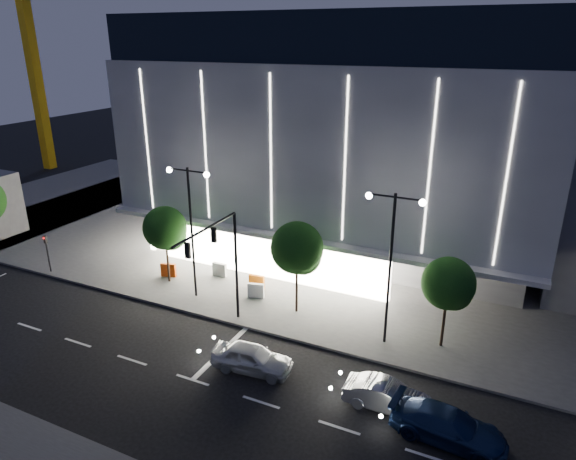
% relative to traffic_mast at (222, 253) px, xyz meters
% --- Properties ---
extents(ground, '(160.00, 160.00, 0.00)m').
position_rel_traffic_mast_xyz_m(ground, '(-1.00, -3.34, -5.03)').
color(ground, black).
rests_on(ground, ground).
extents(sidewalk_museum, '(70.00, 40.00, 0.15)m').
position_rel_traffic_mast_xyz_m(sidewalk_museum, '(4.00, 20.66, -4.95)').
color(sidewalk_museum, '#474747').
rests_on(sidewalk_museum, ground).
extents(museum, '(30.00, 25.80, 18.00)m').
position_rel_traffic_mast_xyz_m(museum, '(1.98, 18.97, 4.25)').
color(museum, '#4C4C51').
rests_on(museum, ground).
extents(traffic_mast, '(0.33, 5.89, 7.07)m').
position_rel_traffic_mast_xyz_m(traffic_mast, '(0.00, 0.00, 0.00)').
color(traffic_mast, black).
rests_on(traffic_mast, ground).
extents(street_lamp_west, '(3.16, 0.36, 9.00)m').
position_rel_traffic_mast_xyz_m(street_lamp_west, '(-4.00, 2.66, 0.93)').
color(street_lamp_west, black).
rests_on(street_lamp_west, ground).
extents(street_lamp_east, '(3.16, 0.36, 9.00)m').
position_rel_traffic_mast_xyz_m(street_lamp_east, '(9.00, 2.66, 0.93)').
color(street_lamp_east, black).
rests_on(street_lamp_east, ground).
extents(ped_signal_far, '(0.22, 0.24, 3.00)m').
position_rel_traffic_mast_xyz_m(ped_signal_far, '(-16.00, 1.16, -3.14)').
color(ped_signal_far, black).
rests_on(ped_signal_far, ground).
extents(tower_crane, '(32.00, 2.00, 28.50)m').
position_rel_traffic_mast_xyz_m(tower_crane, '(-41.92, 24.66, 15.48)').
color(tower_crane, gold).
rests_on(tower_crane, ground).
extents(tree_left, '(3.02, 3.02, 5.72)m').
position_rel_traffic_mast_xyz_m(tree_left, '(-6.97, 3.68, -0.99)').
color(tree_left, black).
rests_on(tree_left, ground).
extents(tree_mid, '(3.25, 3.25, 6.15)m').
position_rel_traffic_mast_xyz_m(tree_mid, '(3.03, 3.68, -0.69)').
color(tree_mid, black).
rests_on(tree_mid, ground).
extents(tree_right, '(2.91, 2.91, 5.51)m').
position_rel_traffic_mast_xyz_m(tree_right, '(12.03, 3.68, -1.14)').
color(tree_right, black).
rests_on(tree_right, ground).
extents(car_lead, '(4.49, 2.17, 1.48)m').
position_rel_traffic_mast_xyz_m(car_lead, '(3.35, -2.77, -4.29)').
color(car_lead, silver).
rests_on(car_lead, ground).
extents(car_second, '(4.12, 1.51, 1.35)m').
position_rel_traffic_mast_xyz_m(car_second, '(10.56, -2.61, -4.35)').
color(car_second, '#AAACB2').
rests_on(car_second, ground).
extents(car_third, '(5.15, 2.42, 1.45)m').
position_rel_traffic_mast_xyz_m(car_third, '(13.50, -3.49, -4.30)').
color(car_third, '#14264E').
rests_on(car_third, ground).
extents(barrier_a, '(1.13, 0.54, 1.00)m').
position_rel_traffic_mast_xyz_m(barrier_a, '(-7.52, 4.27, -4.38)').
color(barrier_a, '#C43D0A').
rests_on(barrier_a, sidewalk_museum).
extents(barrier_b, '(1.10, 0.26, 1.00)m').
position_rel_traffic_mast_xyz_m(barrier_b, '(-4.21, 5.94, -4.38)').
color(barrier_b, '#BCBCBC').
rests_on(barrier_b, sidewalk_museum).
extents(barrier_c, '(1.11, 0.31, 1.00)m').
position_rel_traffic_mast_xyz_m(barrier_c, '(-0.80, 5.34, -4.38)').
color(barrier_c, orange).
rests_on(barrier_c, sidewalk_museum).
extents(barrier_d, '(1.13, 0.52, 1.00)m').
position_rel_traffic_mast_xyz_m(barrier_d, '(-0.23, 4.18, -4.38)').
color(barrier_d, silver).
rests_on(barrier_d, sidewalk_museum).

